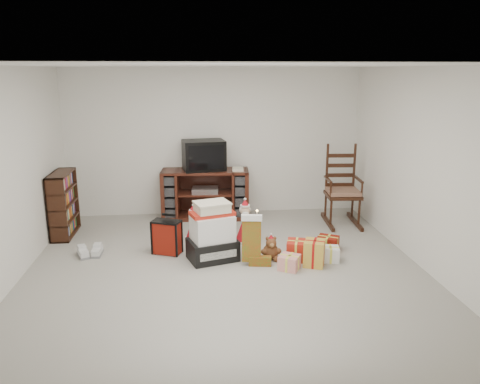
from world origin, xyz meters
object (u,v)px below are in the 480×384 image
object	(u,v)px
gift_pile	(212,235)
gift_cluster	(312,250)
bookshelf	(64,205)
sneaker_pair	(90,252)
red_suitcase	(167,237)
tv_stand	(205,194)
santa_figurine	(245,226)
teddy_bear	(271,249)
mrs_claus_figurine	(193,226)
rocking_chair	(341,196)
crt_television	(204,155)

from	to	relation	value
gift_pile	gift_cluster	bearing A→B (deg)	-22.98
bookshelf	sneaker_pair	world-z (taller)	bookshelf
red_suitcase	sneaker_pair	bearing A→B (deg)	-159.63
red_suitcase	sneaker_pair	size ratio (longest dim) A/B	1.55
tv_stand	santa_figurine	bearing A→B (deg)	-63.10
gift_pile	teddy_bear	size ratio (longest dim) A/B	2.46
bookshelf	teddy_bear	size ratio (longest dim) A/B	3.08
tv_stand	bookshelf	size ratio (longest dim) A/B	1.53
tv_stand	gift_cluster	world-z (taller)	tv_stand
teddy_bear	mrs_claus_figurine	size ratio (longest dim) A/B	0.59
teddy_bear	sneaker_pair	xyz separation A→B (m)	(-2.42, 0.38, -0.09)
bookshelf	red_suitcase	size ratio (longest dim) A/B	1.76
santa_figurine	red_suitcase	bearing A→B (deg)	-163.72
rocking_chair	tv_stand	bearing A→B (deg)	171.52
gift_cluster	red_suitcase	bearing A→B (deg)	168.19
red_suitcase	gift_cluster	world-z (taller)	red_suitcase
santa_figurine	mrs_claus_figurine	bearing A→B (deg)	164.94
mrs_claus_figurine	gift_pile	bearing A→B (deg)	-72.68
santa_figurine	sneaker_pair	distance (m)	2.18
tv_stand	gift_cluster	size ratio (longest dim) A/B	1.43
red_suitcase	teddy_bear	bearing A→B (deg)	7.96
mrs_claus_figurine	rocking_chair	bearing A→B (deg)	13.11
teddy_bear	gift_pile	bearing A→B (deg)	173.96
gift_pile	sneaker_pair	distance (m)	1.71
bookshelf	gift_pile	world-z (taller)	bookshelf
bookshelf	tv_stand	bearing A→B (deg)	16.70
red_suitcase	santa_figurine	size ratio (longest dim) A/B	0.84
rocking_chair	santa_figurine	xyz separation A→B (m)	(-1.68, -0.77, -0.20)
red_suitcase	crt_television	world-z (taller)	crt_television
tv_stand	red_suitcase	distance (m)	1.71
teddy_bear	gift_cluster	world-z (taller)	teddy_bear
santa_figurine	mrs_claus_figurine	world-z (taller)	santa_figurine
bookshelf	sneaker_pair	distance (m)	1.14
rocking_chair	sneaker_pair	size ratio (longest dim) A/B	3.73
rocking_chair	santa_figurine	distance (m)	1.86
tv_stand	gift_cluster	xyz separation A→B (m)	(1.35, -2.00, -0.29)
rocking_chair	gift_pile	bearing A→B (deg)	-143.78
bookshelf	gift_cluster	size ratio (longest dim) A/B	0.93
teddy_bear	santa_figurine	xyz separation A→B (m)	(-0.27, 0.67, 0.11)
red_suitcase	santa_figurine	world-z (taller)	santa_figurine
bookshelf	gift_cluster	world-z (taller)	bookshelf
sneaker_pair	crt_television	xyz separation A→B (m)	(1.61, 1.58, 1.03)
red_suitcase	teddy_bear	world-z (taller)	red_suitcase
red_suitcase	crt_television	distance (m)	1.90
rocking_chair	red_suitcase	xyz separation A→B (m)	(-2.79, -1.09, -0.22)
mrs_claus_figurine	santa_figurine	bearing A→B (deg)	-15.06
red_suitcase	mrs_claus_figurine	bearing A→B (deg)	77.40
rocking_chair	teddy_bear	world-z (taller)	rocking_chair
rocking_chair	teddy_bear	distance (m)	2.04
rocking_chair	crt_television	size ratio (longest dim) A/B	1.81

